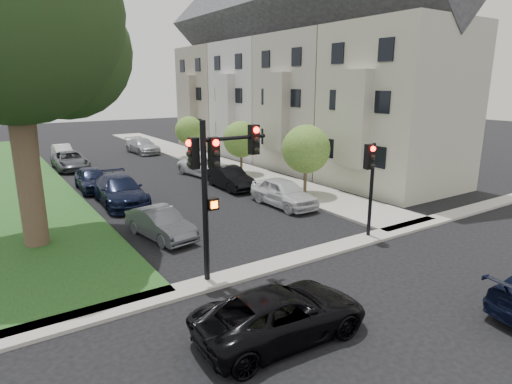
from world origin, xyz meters
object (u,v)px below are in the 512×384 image
small_tree_c (189,130)px  car_parked_0 (283,193)px  car_parked_4 (143,146)px  car_cross_near (282,314)px  traffic_signal_secondary (370,173)px  car_parked_9 (63,152)px  eucalyptus (5,11)px  small_tree_a (306,149)px  car_parked_5 (160,223)px  car_parked_8 (70,161)px  car_parked_1 (230,178)px  traffic_signal_main (216,172)px  car_parked_2 (206,167)px  car_parked_6 (120,191)px  small_tree_b (241,139)px  car_parked_7 (92,179)px

small_tree_c → car_parked_0: small_tree_c is taller
car_parked_4 → car_cross_near: bearing=-106.8°
traffic_signal_secondary → car_parked_9: 29.48m
eucalyptus → small_tree_a: bearing=0.9°
car_parked_5 → car_parked_8: size_ratio=0.79×
car_parked_1 → traffic_signal_main: bearing=-120.7°
small_tree_a → car_parked_0: small_tree_a is taller
car_parked_2 → car_parked_4: car_parked_4 is taller
car_parked_0 → car_parked_9: size_ratio=1.13×
small_tree_c → car_parked_2: (-2.25, -7.57, -1.80)m
eucalyptus → car_cross_near: bearing=-66.9°
car_parked_2 → car_parked_8: (-7.72, 7.81, 0.04)m
small_tree_a → car_parked_6: (-9.63, 4.21, -2.02)m
small_tree_b → car_parked_0: (-2.33, -8.18, -1.85)m
car_parked_4 → car_parked_2: bearing=-92.4°
traffic_signal_main → car_parked_8: (-0.39, 23.17, -3.03)m
car_parked_1 → car_cross_near: bearing=-114.2°
car_parked_4 → car_parked_7: size_ratio=1.14×
small_tree_b → car_parked_7: 10.38m
car_parked_7 → eucalyptus: bearing=-113.6°
eucalyptus → car_parked_9: size_ratio=3.38×
car_parked_7 → car_parked_8: car_parked_7 is taller
small_tree_a → small_tree_b: bearing=90.0°
small_tree_b → car_parked_7: (-10.14, 1.23, -1.88)m
traffic_signal_secondary → car_parked_1: bearing=92.1°
small_tree_b → traffic_signal_secondary: size_ratio=0.95×
car_parked_0 → car_parked_6: bearing=143.7°
small_tree_a → car_parked_1: small_tree_a is taller
traffic_signal_secondary → car_parked_4: size_ratio=0.85×
small_tree_b → car_parked_9: small_tree_b is taller
car_parked_4 → car_parked_6: (-7.00, -16.74, 0.08)m
car_parked_7 → car_parked_9: car_parked_7 is taller
small_tree_a → car_parked_7: 13.35m
traffic_signal_secondary → car_parked_7: traffic_signal_secondary is taller
small_tree_b → traffic_signal_main: (-9.58, -14.13, 1.12)m
car_parked_0 → car_parked_8: 18.84m
small_tree_c → car_parked_8: bearing=178.6°
car_parked_5 → small_tree_b: bearing=33.8°
small_tree_b → car_parked_8: (-9.97, 9.04, -1.91)m
car_parked_6 → car_parked_9: bearing=92.0°
small_tree_b → car_parked_9: bearing=123.9°
car_parked_8 → car_parked_9: (0.35, 5.28, -0.05)m
small_tree_c → car_parked_4: (-2.63, 4.95, -1.76)m
car_parked_5 → small_tree_a: bearing=2.1°
car_cross_near → small_tree_c: bearing=-17.4°
car_parked_2 → car_parked_8: bearing=124.5°
car_parked_4 → car_parked_6: 18.15m
small_tree_b → car_parked_4: (-2.63, 13.75, -1.90)m
eucalyptus → car_parked_2: eucalyptus is taller
traffic_signal_secondary → car_parked_2: bearing=89.5°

